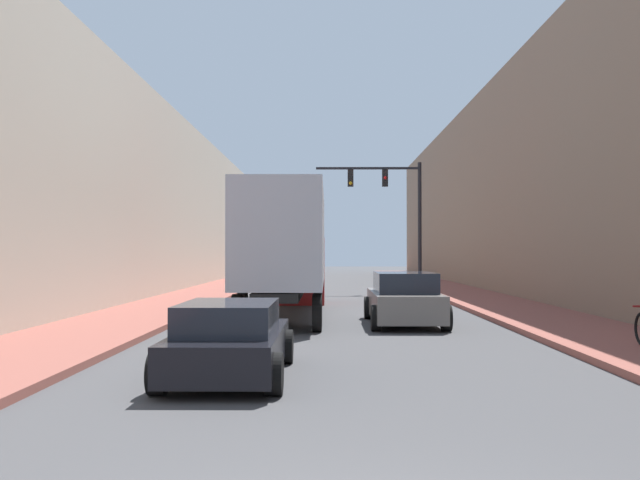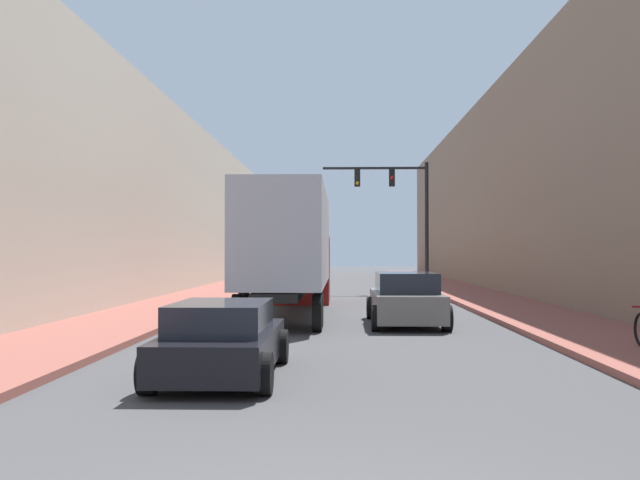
{
  "view_description": "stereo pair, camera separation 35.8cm",
  "coord_description": "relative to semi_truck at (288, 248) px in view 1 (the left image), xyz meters",
  "views": [
    {
      "loc": [
        -0.29,
        -4.69,
        2.11
      ],
      "look_at": [
        -0.49,
        14.02,
        2.43
      ],
      "focal_mm": 40.0,
      "sensor_mm": 36.0,
      "label": 1
    },
    {
      "loc": [
        0.07,
        -4.68,
        2.11
      ],
      "look_at": [
        -0.49,
        14.02,
        2.43
      ],
      "focal_mm": 40.0,
      "sensor_mm": 36.0,
      "label": 2
    }
  ],
  "objects": [
    {
      "name": "sedan_car",
      "position": [
        -0.3,
        -12.18,
        -1.64
      ],
      "size": [
        1.97,
        4.35,
        1.28
      ],
      "color": "black",
      "rests_on": "ground"
    },
    {
      "name": "sidewalk_left",
      "position": [
        -4.71,
        10.5,
        -2.18
      ],
      "size": [
        3.35,
        80.0,
        0.15
      ],
      "color": "brown",
      "rests_on": "ground"
    },
    {
      "name": "semi_truck",
      "position": [
        0.0,
        0.0,
        0.0
      ],
      "size": [
        2.43,
        13.28,
        4.06
      ],
      "color": "#B2B7C1",
      "rests_on": "ground"
    },
    {
      "name": "sidewalk_right",
      "position": [
        7.98,
        10.5,
        -2.18
      ],
      "size": [
        3.35,
        80.0,
        0.15
      ],
      "color": "brown",
      "rests_on": "ground"
    },
    {
      "name": "suv_car",
      "position": [
        3.57,
        -3.39,
        -1.53
      ],
      "size": [
        2.13,
        4.8,
        1.53
      ],
      "color": "slate",
      "rests_on": "ground"
    },
    {
      "name": "traffic_signal_gantry",
      "position": [
        4.95,
        12.96,
        2.37
      ],
      "size": [
        5.51,
        0.35,
        6.8
      ],
      "color": "black",
      "rests_on": "ground"
    },
    {
      "name": "building_right",
      "position": [
        12.65,
        10.5,
        3.19
      ],
      "size": [
        6.0,
        80.0,
        10.9
      ],
      "color": "#846B56",
      "rests_on": "ground"
    },
    {
      "name": "building_left",
      "position": [
        -9.39,
        10.5,
        2.42
      ],
      "size": [
        6.0,
        80.0,
        9.37
      ],
      "color": "#BCB29E",
      "rests_on": "ground"
    }
  ]
}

